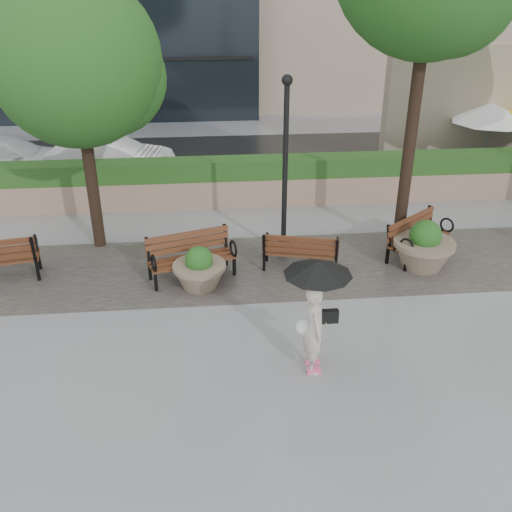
{
  "coord_description": "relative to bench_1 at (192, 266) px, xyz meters",
  "views": [
    {
      "loc": [
        -1.54,
        -8.53,
        6.17
      ],
      "look_at": [
        -0.6,
        1.4,
        1.1
      ],
      "focal_mm": 40.0,
      "sensor_mm": 36.0,
      "label": 1
    }
  ],
  "objects": [
    {
      "name": "ground",
      "position": [
        1.9,
        -2.64,
        -0.3
      ],
      "size": [
        100.0,
        100.0,
        0.0
      ],
      "primitive_type": "plane",
      "color": "gray",
      "rests_on": "ground"
    },
    {
      "name": "cobble_strip",
      "position": [
        1.9,
        0.36,
        -0.29
      ],
      "size": [
        28.0,
        3.2,
        0.01
      ],
      "primitive_type": "cube",
      "color": "#383330",
      "rests_on": "ground"
    },
    {
      "name": "hedge_wall",
      "position": [
        1.9,
        4.36,
        0.37
      ],
      "size": [
        24.0,
        0.8,
        1.35
      ],
      "color": "#A28068",
      "rests_on": "ground"
    },
    {
      "name": "asphalt_street",
      "position": [
        1.9,
        8.36,
        -0.3
      ],
      "size": [
        40.0,
        7.0,
        0.0
      ],
      "primitive_type": "cube",
      "color": "black",
      "rests_on": "ground"
    },
    {
      "name": "bench_1",
      "position": [
        0.0,
        0.0,
        0.0
      ],
      "size": [
        2.0,
        1.28,
        1.01
      ],
      "rotation": [
        0.0,
        0.0,
        0.31
      ],
      "color": "brown",
      "rests_on": "ground"
    },
    {
      "name": "bench_2",
      "position": [
        2.45,
        0.19,
        -0.03
      ],
      "size": [
        1.8,
        1.07,
        0.91
      ],
      "rotation": [
        0.0,
        0.0,
        2.89
      ],
      "color": "brown",
      "rests_on": "ground"
    },
    {
      "name": "bench_3",
      "position": [
        5.32,
        0.56,
        -0.01
      ],
      "size": [
        1.85,
        1.65,
        0.96
      ],
      "rotation": [
        0.0,
        0.0,
        0.66
      ],
      "color": "brown",
      "rests_on": "ground"
    },
    {
      "name": "planter_left",
      "position": [
        0.16,
        -0.44,
        0.07
      ],
      "size": [
        1.14,
        1.14,
        0.95
      ],
      "color": "#7F6B56",
      "rests_on": "ground"
    },
    {
      "name": "planter_right",
      "position": [
        5.23,
        0.0,
        0.15
      ],
      "size": [
        1.38,
        1.38,
        1.16
      ],
      "color": "#7F6B56",
      "rests_on": "ground"
    },
    {
      "name": "lamppost",
      "position": [
        2.17,
        1.04,
        1.54
      ],
      "size": [
        0.28,
        0.28,
        4.17
      ],
      "color": "black",
      "rests_on": "ground"
    },
    {
      "name": "tree_0",
      "position": [
        -2.14,
        1.96,
        3.97
      ],
      "size": [
        3.76,
        3.72,
        6.24
      ],
      "color": "black",
      "rests_on": "ground"
    },
    {
      "name": "patio_umb_white",
      "position": [
        9.61,
        6.4,
        1.69
      ],
      "size": [
        2.5,
        2.5,
        2.3
      ],
      "color": "black",
      "rests_on": "ground"
    },
    {
      "name": "car_left",
      "position": [
        -5.97,
        7.44,
        0.34
      ],
      "size": [
        4.46,
        1.91,
        1.28
      ],
      "primitive_type": "imported",
      "rotation": [
        0.0,
        0.0,
        1.6
      ],
      "color": "white",
      "rests_on": "ground"
    },
    {
      "name": "car_right",
      "position": [
        -2.6,
        7.1,
        0.36
      ],
      "size": [
        4.09,
        1.72,
        1.31
      ],
      "primitive_type": "imported",
      "rotation": [
        0.0,
        0.0,
        1.49
      ],
      "color": "white",
      "rests_on": "ground"
    },
    {
      "name": "pedestrian",
      "position": [
        2.08,
        -3.39,
        0.95
      ],
      "size": [
        1.12,
        1.12,
        2.05
      ],
      "rotation": [
        0.0,
        0.0,
        1.49
      ],
      "color": "beige",
      "rests_on": "ground"
    }
  ]
}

